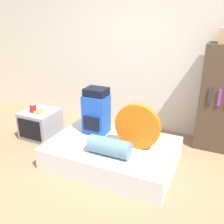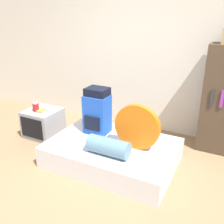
% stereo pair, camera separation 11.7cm
% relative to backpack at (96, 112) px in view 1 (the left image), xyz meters
% --- Properties ---
extents(ground_plane, '(16.00, 16.00, 0.00)m').
position_rel_backpack_xyz_m(ground_plane, '(0.34, -0.89, -0.62)').
color(ground_plane, '#997551').
extents(wall_back, '(8.00, 0.05, 2.60)m').
position_rel_backpack_xyz_m(wall_back, '(0.34, 1.13, 0.68)').
color(wall_back, silver).
rests_on(wall_back, ground_plane).
extents(bed, '(1.69, 1.17, 0.30)m').
position_rel_backpack_xyz_m(bed, '(0.35, -0.20, -0.47)').
color(bed, silver).
rests_on(bed, ground_plane).
extents(backpack, '(0.34, 0.31, 0.67)m').
position_rel_backpack_xyz_m(backpack, '(0.00, 0.00, 0.00)').
color(backpack, blue).
rests_on(backpack, bed).
extents(tent_bag, '(0.60, 0.08, 0.60)m').
position_rel_backpack_xyz_m(tent_bag, '(0.69, -0.18, -0.03)').
color(tent_bag, orange).
rests_on(tent_bag, bed).
extents(sleeping_roll, '(0.53, 0.22, 0.22)m').
position_rel_backpack_xyz_m(sleeping_roll, '(0.44, -0.49, -0.22)').
color(sleeping_roll, '#5B849E').
rests_on(sleeping_roll, bed).
extents(television, '(0.53, 0.54, 0.45)m').
position_rel_backpack_xyz_m(television, '(-1.05, -0.00, -0.39)').
color(television, '#939399').
rests_on(television, ground_plane).
extents(canister, '(0.10, 0.10, 0.14)m').
position_rel_backpack_xyz_m(canister, '(-1.11, -0.06, -0.10)').
color(canister, '#B2191E').
rests_on(canister, television).
extents(banana_bunch, '(0.13, 0.18, 0.03)m').
position_rel_backpack_xyz_m(banana_bunch, '(-1.03, -0.02, -0.15)').
color(banana_bunch, yellow).
rests_on(banana_bunch, television).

